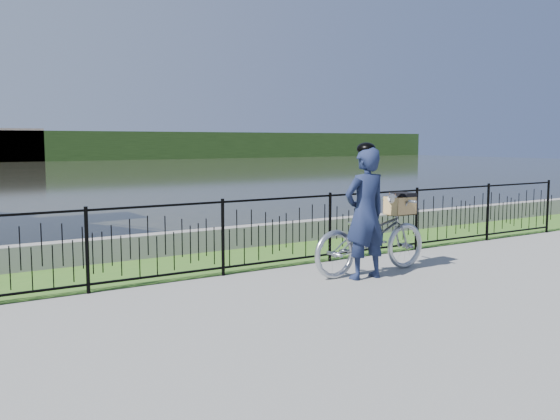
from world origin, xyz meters
TOP-DOWN VIEW (x-y plane):
  - ground at (0.00, 0.00)m, footprint 120.00×120.00m
  - grass_strip at (0.00, 2.60)m, footprint 60.00×2.00m
  - quay_wall at (0.00, 3.60)m, footprint 60.00×0.30m
  - fence at (0.00, 1.60)m, footprint 14.00×0.06m
  - far_building_right at (6.00, 58.50)m, footprint 6.00×3.00m
  - bicycle_rig at (0.96, 0.54)m, footprint 2.11×0.74m
  - cyclist at (0.62, 0.30)m, footprint 0.71×0.48m

SIDE VIEW (x-z plane):
  - ground at x=0.00m, z-range 0.00..0.00m
  - grass_strip at x=0.00m, z-range 0.00..0.01m
  - quay_wall at x=0.00m, z-range 0.00..0.40m
  - bicycle_rig at x=0.96m, z-range -0.04..1.17m
  - fence at x=0.00m, z-range 0.00..1.15m
  - cyclist at x=0.62m, z-range -0.01..1.96m
  - far_building_right at x=6.00m, z-range 0.00..3.20m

